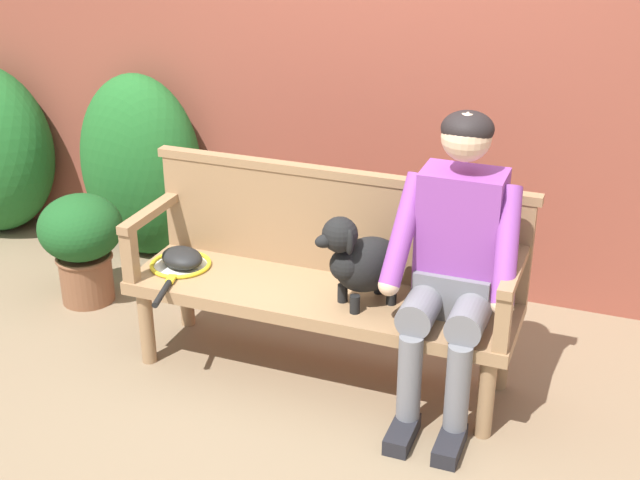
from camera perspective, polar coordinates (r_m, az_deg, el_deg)
The scene contains 12 objects.
ground_plane at distance 4.06m, azimuth 0.00°, elevation -8.82°, with size 40.00×40.00×0.00m, color #7A664C.
brick_garden_fence at distance 4.66m, azimuth 5.38°, elevation 11.14°, with size 8.00×0.30×2.32m, color brown.
hedge_bush_far_right at distance 5.12m, azimuth -11.78°, elevation 4.79°, with size 0.75×0.51×1.09m, color #1E5B23.
garden_bench at distance 3.86m, azimuth 0.00°, elevation -4.14°, with size 1.76×0.50×0.43m.
bench_backrest at distance 3.91m, azimuth 1.15°, elevation 1.30°, with size 1.80×0.06×0.50m.
bench_armrest_left_end at distance 4.03m, azimuth -11.68°, elevation 0.65°, with size 0.06×0.50×0.28m.
bench_armrest_right_end at distance 3.49m, azimuth 12.48°, elevation -3.32°, with size 0.06×0.50×0.28m.
person_seated at distance 3.56m, azimuth 8.92°, elevation -1.13°, with size 0.56×0.65×1.30m.
dog_on_bench at distance 3.64m, azimuth 2.70°, elevation -1.32°, with size 0.37×0.38×0.43m.
tennis_racket at distance 4.09m, azimuth -9.32°, elevation -1.76°, with size 0.35×0.58×0.03m.
baseball_glove at distance 4.09m, azimuth -9.14°, elevation -1.19°, with size 0.22×0.17×0.09m, color black.
potted_plant at distance 4.69m, azimuth -15.51°, elevation 0.02°, with size 0.44×0.44×0.60m.
Camera 1 is at (1.21, -3.17, 2.23)m, focal length 48.27 mm.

